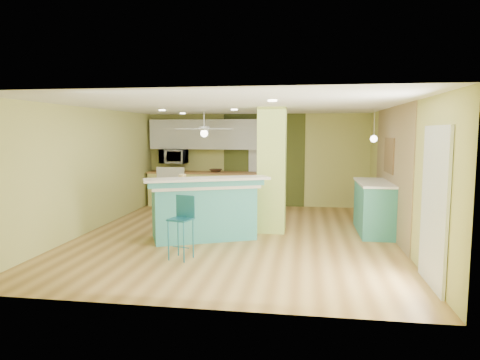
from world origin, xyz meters
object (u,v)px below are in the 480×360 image
fruit_bowl (216,171)px  canister (182,179)px  peninsula (203,209)px  bar_stool (183,217)px  side_counter (375,207)px

fruit_bowl → canister: canister is taller
peninsula → canister: size_ratio=13.04×
peninsula → canister: (-0.38, -0.10, 0.58)m
bar_stool → fruit_bowl: 4.80m
bar_stool → canister: size_ratio=5.47×
peninsula → side_counter: 3.42m
fruit_bowl → canister: (0.10, -3.52, 0.15)m
side_counter → fruit_bowl: side_counter is taller
fruit_bowl → canister: bearing=-88.3°
bar_stool → fruit_bowl: size_ratio=3.09×
peninsula → fruit_bowl: peninsula is taller
fruit_bowl → side_counter: bearing=-33.5°
side_counter → canister: size_ratio=8.68×
bar_stool → canister: (-0.36, 1.25, 0.46)m
canister → side_counter: bearing=15.6°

